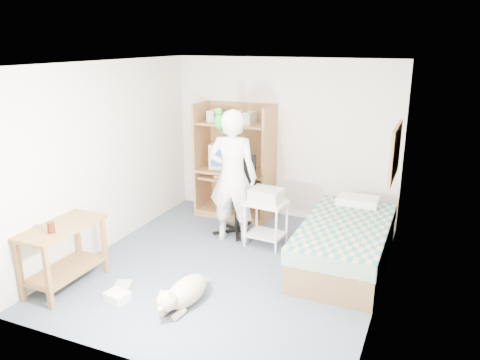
{
  "coord_description": "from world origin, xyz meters",
  "views": [
    {
      "loc": [
        2.22,
        -4.87,
        2.75
      ],
      "look_at": [
        -0.01,
        0.32,
        1.05
      ],
      "focal_mm": 35.0,
      "sensor_mm": 36.0,
      "label": 1
    }
  ],
  "objects_px": {
    "computer_hutch": "(236,165)",
    "printer_cart": "(266,216)",
    "office_chair": "(238,206)",
    "bed": "(345,243)",
    "side_desk": "(63,247)",
    "dog": "(184,293)",
    "person": "(233,177)"
  },
  "relations": [
    {
      "from": "printer_cart",
      "to": "bed",
      "type": "bearing_deg",
      "value": -3.13
    },
    {
      "from": "side_desk",
      "to": "printer_cart",
      "type": "height_order",
      "value": "side_desk"
    },
    {
      "from": "bed",
      "to": "side_desk",
      "type": "bearing_deg",
      "value": -147.5
    },
    {
      "from": "office_chair",
      "to": "person",
      "type": "height_order",
      "value": "person"
    },
    {
      "from": "bed",
      "to": "office_chair",
      "type": "height_order",
      "value": "office_chair"
    },
    {
      "from": "bed",
      "to": "office_chair",
      "type": "relative_size",
      "value": 1.79
    },
    {
      "from": "dog",
      "to": "side_desk",
      "type": "bearing_deg",
      "value": -168.31
    },
    {
      "from": "person",
      "to": "side_desk",
      "type": "bearing_deg",
      "value": 49.55
    },
    {
      "from": "printer_cart",
      "to": "office_chair",
      "type": "bearing_deg",
      "value": 157.06
    },
    {
      "from": "bed",
      "to": "side_desk",
      "type": "xyz_separation_m",
      "value": [
        -2.85,
        -1.82,
        0.21
      ]
    },
    {
      "from": "office_chair",
      "to": "bed",
      "type": "bearing_deg",
      "value": -23.49
    },
    {
      "from": "bed",
      "to": "person",
      "type": "height_order",
      "value": "person"
    },
    {
      "from": "computer_hutch",
      "to": "side_desk",
      "type": "height_order",
      "value": "computer_hutch"
    },
    {
      "from": "person",
      "to": "bed",
      "type": "bearing_deg",
      "value": 166.61
    },
    {
      "from": "side_desk",
      "to": "dog",
      "type": "distance_m",
      "value": 1.51
    },
    {
      "from": "dog",
      "to": "person",
      "type": "bearing_deg",
      "value": 102.31
    },
    {
      "from": "dog",
      "to": "office_chair",
      "type": "bearing_deg",
      "value": 102.83
    },
    {
      "from": "bed",
      "to": "side_desk",
      "type": "distance_m",
      "value": 3.39
    },
    {
      "from": "computer_hutch",
      "to": "side_desk",
      "type": "xyz_separation_m",
      "value": [
        -0.85,
        -2.94,
        -0.33
      ]
    },
    {
      "from": "computer_hutch",
      "to": "printer_cart",
      "type": "bearing_deg",
      "value": -47.56
    },
    {
      "from": "bed",
      "to": "person",
      "type": "bearing_deg",
      "value": 174.87
    },
    {
      "from": "computer_hutch",
      "to": "printer_cart",
      "type": "height_order",
      "value": "computer_hutch"
    },
    {
      "from": "computer_hutch",
      "to": "dog",
      "type": "height_order",
      "value": "computer_hutch"
    },
    {
      "from": "office_chair",
      "to": "dog",
      "type": "relative_size",
      "value": 1.2
    },
    {
      "from": "office_chair",
      "to": "dog",
      "type": "xyz_separation_m",
      "value": [
        0.29,
        -2.1,
        -0.25
      ]
    },
    {
      "from": "office_chair",
      "to": "person",
      "type": "distance_m",
      "value": 0.62
    },
    {
      "from": "computer_hutch",
      "to": "person",
      "type": "distance_m",
      "value": 1.06
    },
    {
      "from": "office_chair",
      "to": "person",
      "type": "xyz_separation_m",
      "value": [
        0.06,
        -0.31,
        0.53
      ]
    },
    {
      "from": "bed",
      "to": "dog",
      "type": "xyz_separation_m",
      "value": [
        -1.39,
        -1.65,
        -0.13
      ]
    },
    {
      "from": "person",
      "to": "printer_cart",
      "type": "height_order",
      "value": "person"
    },
    {
      "from": "side_desk",
      "to": "dog",
      "type": "bearing_deg",
      "value": 6.64
    },
    {
      "from": "dog",
      "to": "computer_hutch",
      "type": "bearing_deg",
      "value": 107.53
    }
  ]
}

